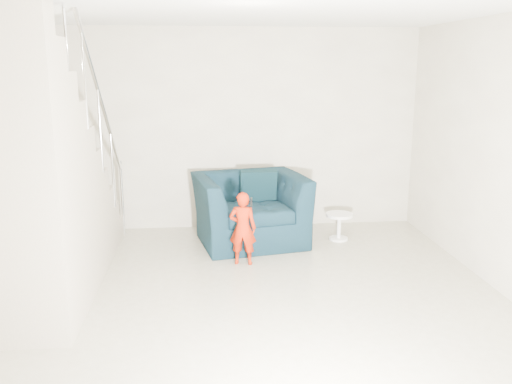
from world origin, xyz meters
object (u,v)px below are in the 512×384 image
at_px(toddler, 243,228).
at_px(staircase, 36,203).
at_px(armchair, 250,209).
at_px(side_table, 339,222).

relative_size(toddler, staircase, 0.23).
bearing_deg(armchair, toddler, -111.85).
xyz_separation_m(toddler, side_table, (1.30, 0.75, -0.19)).
bearing_deg(staircase, armchair, 34.64).
bearing_deg(side_table, staircase, -156.23).
distance_m(side_table, staircase, 3.68).
relative_size(side_table, staircase, 0.10).
bearing_deg(toddler, staircase, 30.18).
distance_m(armchair, side_table, 1.16).
xyz_separation_m(toddler, staircase, (-2.00, -0.70, 0.53)).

